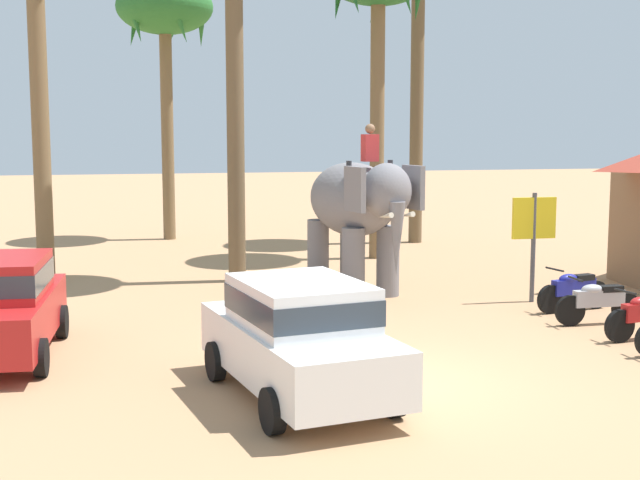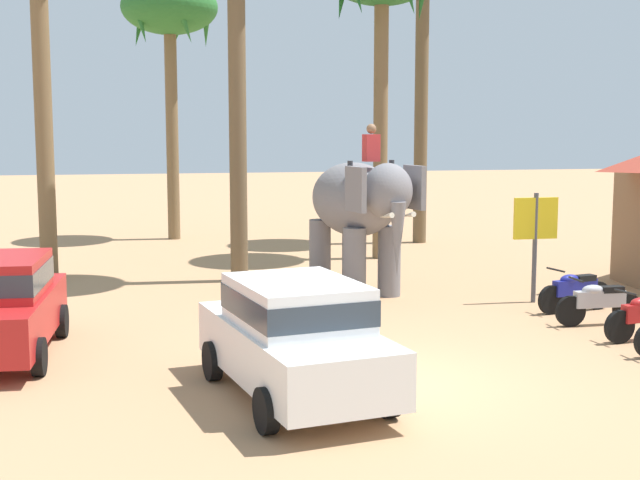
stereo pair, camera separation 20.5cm
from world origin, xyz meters
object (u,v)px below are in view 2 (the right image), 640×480
elephant_with_mahout (359,207)px  motorcycle_far_in_row (599,302)px  car_sedan_foreground (295,334)px  motorcycle_end_of_row (575,290)px  signboard_yellow (535,226)px  palm_tree_behind_elephant (170,15)px

elephant_with_mahout → motorcycle_far_in_row: size_ratio=2.23×
car_sedan_foreground → motorcycle_end_of_row: car_sedan_foreground is taller
car_sedan_foreground → elephant_with_mahout: bearing=69.2°
elephant_with_mahout → signboard_yellow: elephant_with_mahout is taller
motorcycle_far_in_row → motorcycle_end_of_row: 1.24m
palm_tree_behind_elephant → signboard_yellow: palm_tree_behind_elephant is taller
elephant_with_mahout → car_sedan_foreground: bearing=-110.8°
elephant_with_mahout → palm_tree_behind_elephant: bearing=109.0°
elephant_with_mahout → palm_tree_behind_elephant: 12.64m
elephant_with_mahout → palm_tree_behind_elephant: size_ratio=0.46×
elephant_with_mahout → signboard_yellow: 3.98m
motorcycle_far_in_row → signboard_yellow: 2.66m
motorcycle_far_in_row → palm_tree_behind_elephant: bearing=116.2°
motorcycle_end_of_row → signboard_yellow: bearing=108.7°
motorcycle_end_of_row → motorcycle_far_in_row: bearing=-96.5°
car_sedan_foreground → motorcycle_end_of_row: size_ratio=2.43×
elephant_with_mahout → motorcycle_end_of_row: size_ratio=2.25×
car_sedan_foreground → signboard_yellow: 8.54m
car_sedan_foreground → motorcycle_far_in_row: 7.38m
motorcycle_end_of_row → palm_tree_behind_elephant: palm_tree_behind_elephant is taller
motorcycle_far_in_row → elephant_with_mahout: bearing=130.8°
elephant_with_mahout → motorcycle_far_in_row: 5.87m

